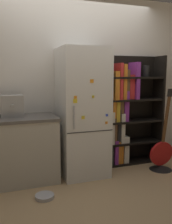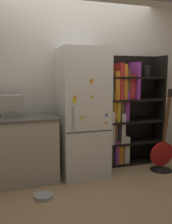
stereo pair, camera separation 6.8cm
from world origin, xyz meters
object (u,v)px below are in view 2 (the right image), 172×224
refrigerator (82,112)px  espresso_machine (12,106)px  guitar (162,159)px  pet_bowl (43,196)px  bookshelf (124,113)px

refrigerator → espresso_machine: refrigerator is taller
guitar → pet_bowl: bearing=-170.8°
guitar → pet_bowl: size_ratio=5.51×
espresso_machine → guitar: size_ratio=0.23×
pet_bowl → espresso_machine: bearing=113.6°
bookshelf → pet_bowl: (-1.42, -0.77, -0.80)m
espresso_machine → guitar: (2.11, -0.36, -0.85)m
bookshelf → pet_bowl: bookshelf is taller
bookshelf → pet_bowl: size_ratio=7.70×
guitar → refrigerator: bearing=166.4°
espresso_machine → pet_bowl: (0.29, -0.66, -0.99)m
bookshelf → pet_bowl: 1.80m
refrigerator → bookshelf: refrigerator is taller
guitar → pet_bowl: 1.85m
espresso_machine → pet_bowl: size_ratio=1.28×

